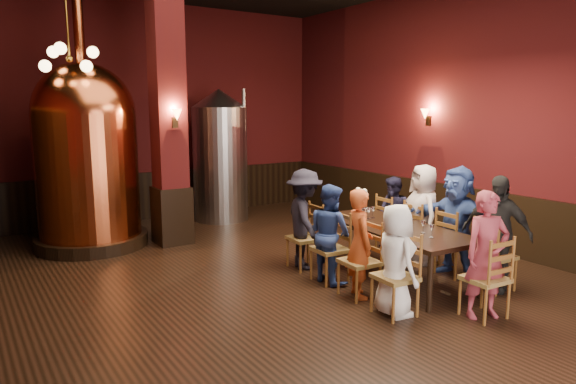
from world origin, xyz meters
TOP-DOWN VIEW (x-y plane):
  - room at (0.00, 0.00)m, footprint 10.00×10.02m
  - wainscot_right at (3.96, 0.00)m, footprint 0.08×9.90m
  - wainscot_back at (0.00, 4.96)m, footprint 7.90×0.08m
  - column at (-0.30, 2.80)m, footprint 0.58×0.58m
  - pendant_cluster at (-1.80, 2.90)m, footprint 0.90×0.90m
  - sconce_wall at (3.90, 0.80)m, footprint 0.20×0.20m
  - sconce_column at (-0.30, 2.50)m, footprint 0.20×0.20m
  - dining_table at (1.60, -0.71)m, footprint 1.16×2.46m
  - chair_0 at (0.69, -1.65)m, footprint 0.49×0.49m
  - person_0 at (0.69, -1.65)m, footprint 0.53×0.70m
  - chair_1 at (0.73, -0.98)m, footprint 0.49×0.49m
  - person_1 at (0.73, -0.98)m, footprint 0.50×0.59m
  - chair_2 at (0.77, -0.32)m, footprint 0.49×0.49m
  - person_2 at (0.77, -0.32)m, footprint 0.34×0.67m
  - chair_3 at (0.82, 0.35)m, footprint 0.49×0.49m
  - person_3 at (0.82, 0.35)m, footprint 0.82×1.08m
  - chair_4 at (2.38, -1.76)m, footprint 0.49×0.49m
  - person_4 at (2.38, -1.76)m, footprint 0.63×0.96m
  - chair_5 at (2.43, -1.09)m, footprint 0.49×0.49m
  - person_5 at (2.43, -1.09)m, footprint 0.50×1.47m
  - chair_6 at (2.47, -0.43)m, footprint 0.49×0.49m
  - person_6 at (2.47, -0.43)m, footprint 0.72×0.87m
  - chair_7 at (2.51, 0.24)m, footprint 0.49×0.49m
  - person_7 at (2.51, 0.24)m, footprint 0.40×0.65m
  - chair_8 at (1.50, -2.25)m, footprint 0.49×0.49m
  - person_8 at (1.50, -2.25)m, footprint 0.62×0.52m
  - copper_kettle at (-1.54, 3.36)m, footprint 2.19×2.19m
  - steel_vessel at (1.26, 4.05)m, footprint 1.45×1.45m
  - rose_vase at (1.86, 0.28)m, footprint 0.23×0.23m
  - wine_glass_0 at (1.52, -1.43)m, footprint 0.07×0.07m
  - wine_glass_1 at (1.61, -1.22)m, footprint 0.07×0.07m
  - wine_glass_2 at (1.70, -0.16)m, footprint 0.07×0.07m
  - wine_glass_3 at (1.60, -0.18)m, footprint 0.07×0.07m
  - wine_glass_4 at (1.52, -0.19)m, footprint 0.07×0.07m
  - wine_glass_5 at (1.30, -1.21)m, footprint 0.07×0.07m
  - wine_glass_6 at (1.56, -0.99)m, footprint 0.07×0.07m
  - wine_glass_7 at (1.37, -0.27)m, footprint 0.07×0.07m

SIDE VIEW (x-z plane):
  - chair_0 at x=0.69m, z-range 0.00..0.92m
  - chair_1 at x=0.73m, z-range 0.00..0.92m
  - chair_2 at x=0.77m, z-range 0.00..0.92m
  - chair_3 at x=0.82m, z-range 0.00..0.92m
  - chair_4 at x=2.38m, z-range 0.00..0.92m
  - chair_5 at x=2.43m, z-range 0.00..0.92m
  - chair_6 at x=2.47m, z-range 0.00..0.92m
  - chair_7 at x=2.51m, z-range 0.00..0.92m
  - chair_8 at x=1.50m, z-range 0.00..0.92m
  - wainscot_right at x=3.96m, z-range 0.00..1.00m
  - wainscot_back at x=0.00m, z-range 0.00..1.00m
  - person_7 at x=2.51m, z-range 0.00..1.26m
  - person_0 at x=0.69m, z-range 0.00..1.30m
  - person_2 at x=0.77m, z-range 0.00..1.36m
  - dining_table at x=1.60m, z-range 0.31..1.06m
  - person_1 at x=0.73m, z-range 0.00..1.38m
  - person_8 at x=1.50m, z-range 0.00..1.46m
  - person_3 at x=0.82m, z-range 0.00..1.49m
  - person_4 at x=2.38m, z-range 0.00..1.52m
  - person_6 at x=2.47m, z-range 0.00..1.52m
  - person_5 at x=2.43m, z-range 0.00..1.57m
  - wine_glass_0 at x=1.52m, z-range 0.75..0.92m
  - wine_glass_1 at x=1.61m, z-range 0.75..0.92m
  - wine_glass_2 at x=1.70m, z-range 0.75..0.92m
  - wine_glass_3 at x=1.60m, z-range 0.75..0.92m
  - wine_glass_4 at x=1.52m, z-range 0.75..0.92m
  - wine_glass_5 at x=1.30m, z-range 0.75..0.92m
  - wine_glass_6 at x=1.56m, z-range 0.75..0.92m
  - wine_glass_7 at x=1.37m, z-range 0.75..0.92m
  - rose_vase at x=1.86m, z-range 0.81..1.20m
  - steel_vessel at x=1.26m, z-range 0.00..2.74m
  - copper_kettle at x=-1.54m, z-range -0.59..3.80m
  - sconce_wall at x=3.90m, z-range 2.02..2.38m
  - sconce_column at x=-0.30m, z-range 2.02..2.38m
  - room at x=0.00m, z-range 0.00..4.50m
  - column at x=-0.30m, z-range 0.00..4.50m
  - pendant_cluster at x=-1.80m, z-range 2.25..3.95m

